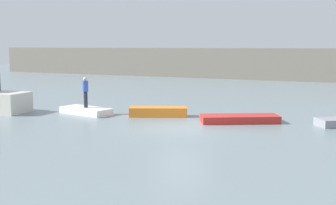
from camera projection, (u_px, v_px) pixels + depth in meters
ground_plane at (181, 128)px, 19.91m from camera, size 120.00×120.00×0.00m
embankment_wall at (287, 65)px, 46.18m from camera, size 80.00×1.20×3.56m
rowboat_white at (86, 111)px, 23.87m from camera, size 3.27×1.86×0.37m
rowboat_orange at (158, 112)px, 23.06m from camera, size 3.25×2.10×0.51m
rowboat_red at (240, 119)px, 21.22m from camera, size 4.02×2.96×0.37m
person_blue_shirt at (85, 91)px, 23.72m from camera, size 0.32×0.32×1.73m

